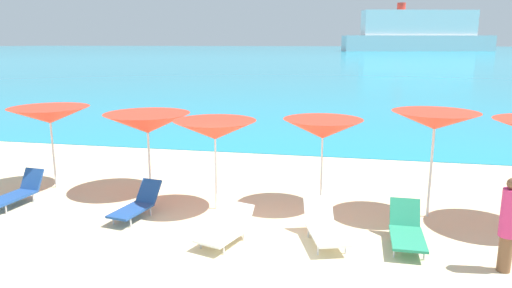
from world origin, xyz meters
TOP-DOWN VIEW (x-y plane):
  - ground_plane at (0.00, 10.00)m, footprint 50.00×100.00m
  - ocean_water at (0.00, 227.91)m, footprint 650.00×440.00m
  - umbrella_0 at (-5.99, 3.02)m, footprint 2.15×2.15m
  - umbrella_1 at (-3.35, 3.21)m, footprint 2.35×2.35m
  - umbrella_2 at (-1.28, 2.29)m, footprint 1.90×1.90m
  - umbrella_3 at (1.11, 2.95)m, footprint 1.86×1.86m
  - umbrella_4 at (3.51, 2.76)m, footprint 1.84×1.84m
  - lounge_chair_0 at (-6.07, 1.62)m, footprint 0.70×1.54m
  - lounge_chair_1 at (-2.86, 1.42)m, footprint 0.76×1.50m
  - lounge_chair_3 at (1.32, 0.94)m, footprint 1.02×1.57m
  - lounge_chair_4 at (2.88, 1.08)m, footprint 0.62×1.47m
  - lounge_chair_5 at (-0.55, 0.54)m, footprint 0.97×1.42m
  - beachgoer_1 at (4.41, 0.32)m, footprint 0.30×0.30m
  - cruise_ship at (27.96, 207.34)m, footprint 64.12×24.59m

SIDE VIEW (x-z plane):
  - ground_plane at x=0.00m, z-range -0.30..0.00m
  - ocean_water at x=0.00m, z-range 0.00..0.02m
  - lounge_chair_5 at x=-0.55m, z-range -0.05..0.59m
  - lounge_chair_0 at x=-6.07m, z-range -0.07..0.67m
  - lounge_chair_1 at x=-2.86m, z-range -0.05..0.66m
  - lounge_chair_3 at x=1.32m, z-range -0.05..0.68m
  - lounge_chair_4 at x=2.88m, z-range -0.06..0.69m
  - beachgoer_1 at x=4.41m, z-range 0.06..1.72m
  - umbrella_1 at x=-3.35m, z-range 0.78..2.85m
  - umbrella_3 at x=1.11m, z-range 0.82..2.93m
  - umbrella_2 at x=-1.28m, z-range 0.83..2.94m
  - umbrella_0 at x=-5.99m, z-range 0.88..3.05m
  - umbrella_4 at x=3.51m, z-range 0.99..3.37m
  - cruise_ship at x=27.96m, z-range -2.44..17.52m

